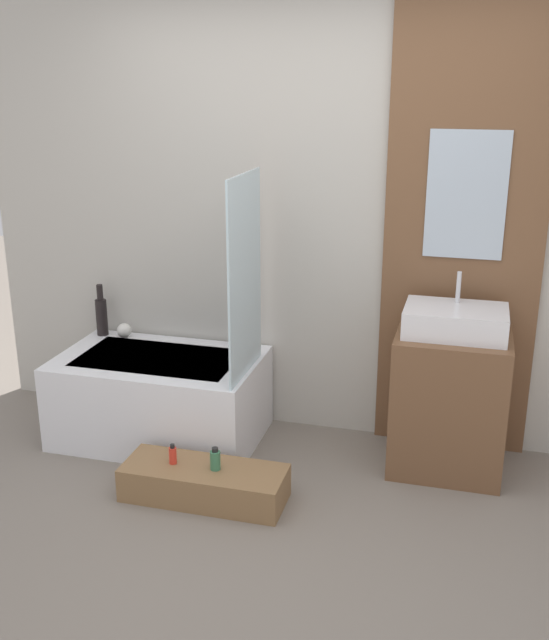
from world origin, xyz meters
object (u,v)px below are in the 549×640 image
Objects in this scene: bathtub at (160,397)px; vase_round_light at (124,330)px; sink at (455,321)px; bottle_soap_secondary at (215,460)px; bottle_soap_primary at (173,455)px; wooden_step_bench at (204,483)px; vase_tall_dark at (102,314)px.

bathtub is 0.53m from vase_round_light.
bathtub is 2.23× the size of sink.
bottle_soap_primary is at bearing 180.00° from bottle_soap_secondary.
bottle_soap_primary is at bearing -153.24° from sink.
wooden_step_bench is (0.49, -0.58, -0.17)m from bathtub.
vase_round_light is 1.13m from bottle_soap_primary.
vase_tall_dark is at bearing 140.60° from bottle_soap_secondary.
sink is at bearing 26.76° from bottle_soap_primary.
wooden_step_bench is 2.56× the size of vase_tall_dark.
vase_round_light is at bearing 128.02° from bottle_soap_primary.
bottle_soap_secondary is (0.23, 0.00, 0.01)m from bottle_soap_primary.
vase_tall_dark is (-2.15, 0.19, -0.21)m from sink.
sink is 4.91× the size of bottle_soap_primary.
wooden_step_bench is at bearing -45.65° from vase_round_light.
bottle_soap_secondary reaches higher than wooden_step_bench.
bottle_soap_secondary is (0.90, -0.85, -0.32)m from vase_round_light.
vase_tall_dark reaches higher than bottle_soap_secondary.
wooden_step_bench is at bearing 180.00° from bottle_soap_secondary.
vase_tall_dark is at bearing 150.71° from bathtub.
bathtub is 1.76m from sink.
bathtub is at bearing -38.01° from vase_round_light.
vase_round_light reaches higher than bathtub.
bottle_soap_primary is (-1.33, -0.67, -0.62)m from sink.
wooden_step_bench is at bearing 0.00° from bottle_soap_primary.
bathtub is at bearing 129.93° from wooden_step_bench.
vase_round_light reaches higher than bottle_soap_primary.
bottle_soap_secondary is at bearing -148.65° from sink.
bathtub reaches higher than bottle_soap_primary.
sink is 1.43m from bottle_soap_secondary.
bathtub reaches higher than bottle_soap_secondary.
bottle_soap_primary is 0.89× the size of bottle_soap_secondary.
bottle_soap_primary is at bearing -46.42° from vase_tall_dark.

